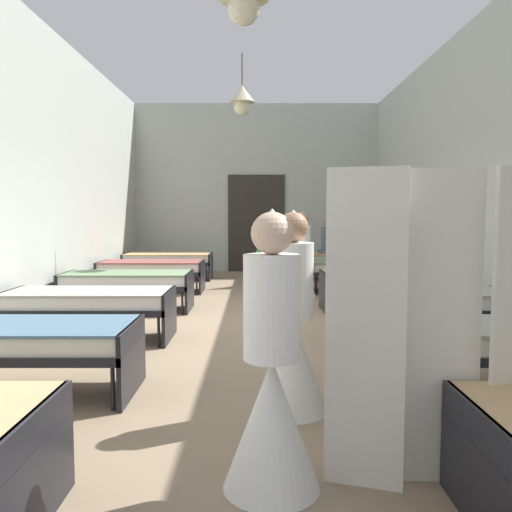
{
  "coord_description": "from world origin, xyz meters",
  "views": [
    {
      "loc": [
        -0.01,
        -6.9,
        1.46
      ],
      "look_at": [
        0.0,
        -0.31,
        0.92
      ],
      "focal_mm": 36.86,
      "sensor_mm": 36.0,
      "label": 1
    }
  ],
  "objects_px": {
    "bed_left_row_4": "(151,268)",
    "potted_plant": "(266,246)",
    "nurse_near_aisle": "(271,391)",
    "bed_right_row_1": "(497,341)",
    "bed_left_row_2": "(88,302)",
    "bed_left_row_3": "(127,281)",
    "bed_right_row_3": "(385,281)",
    "nurse_mid_aisle": "(292,341)",
    "bed_left_row_1": "(16,341)",
    "nurse_far_aisle": "(301,267)",
    "bed_right_row_5": "(344,260)",
    "bed_right_row_2": "(424,302)",
    "privacy_screen": "(443,329)",
    "bed_left_row_5": "(168,260)",
    "patient_seated_primary": "(328,240)",
    "bed_right_row_4": "(360,268)"
  },
  "relations": [
    {
      "from": "bed_left_row_3",
      "to": "potted_plant",
      "type": "distance_m",
      "value": 3.43
    },
    {
      "from": "bed_right_row_4",
      "to": "bed_left_row_2",
      "type": "bearing_deg",
      "value": -136.53
    },
    {
      "from": "bed_left_row_1",
      "to": "bed_left_row_3",
      "type": "relative_size",
      "value": 1.0
    },
    {
      "from": "bed_right_row_1",
      "to": "bed_right_row_2",
      "type": "xyz_separation_m",
      "value": [
        0.0,
        1.84,
        0.0
      ]
    },
    {
      "from": "bed_right_row_5",
      "to": "nurse_near_aisle",
      "type": "height_order",
      "value": "nurse_near_aisle"
    },
    {
      "from": "bed_left_row_2",
      "to": "patient_seated_primary",
      "type": "distance_m",
      "value": 6.57
    },
    {
      "from": "potted_plant",
      "to": "bed_right_row_3",
      "type": "bearing_deg",
      "value": -56.92
    },
    {
      "from": "bed_left_row_2",
      "to": "bed_left_row_3",
      "type": "relative_size",
      "value": 1.0
    },
    {
      "from": "nurse_far_aisle",
      "to": "privacy_screen",
      "type": "distance_m",
      "value": 6.26
    },
    {
      "from": "bed_right_row_3",
      "to": "bed_right_row_5",
      "type": "distance_m",
      "value": 3.67
    },
    {
      "from": "bed_right_row_2",
      "to": "privacy_screen",
      "type": "bearing_deg",
      "value": -106.29
    },
    {
      "from": "bed_right_row_2",
      "to": "nurse_far_aisle",
      "type": "distance_m",
      "value": 3.21
    },
    {
      "from": "bed_left_row_4",
      "to": "potted_plant",
      "type": "height_order",
      "value": "potted_plant"
    },
    {
      "from": "bed_left_row_5",
      "to": "potted_plant",
      "type": "xyz_separation_m",
      "value": [
        2.15,
        -1.02,
        0.37
      ]
    },
    {
      "from": "bed_right_row_1",
      "to": "bed_right_row_5",
      "type": "bearing_deg",
      "value": 90.0
    },
    {
      "from": "nurse_near_aisle",
      "to": "bed_right_row_1",
      "type": "bearing_deg",
      "value": -65.71
    },
    {
      "from": "bed_right_row_4",
      "to": "patient_seated_primary",
      "type": "bearing_deg",
      "value": 100.7
    },
    {
      "from": "bed_right_row_5",
      "to": "patient_seated_primary",
      "type": "xyz_separation_m",
      "value": [
        -0.35,
        0.02,
        0.43
      ]
    },
    {
      "from": "bed_left_row_2",
      "to": "bed_left_row_3",
      "type": "bearing_deg",
      "value": 90.0
    },
    {
      "from": "bed_left_row_2",
      "to": "potted_plant",
      "type": "bearing_deg",
      "value": 64.41
    },
    {
      "from": "patient_seated_primary",
      "to": "bed_right_row_1",
      "type": "bearing_deg",
      "value": -87.28
    },
    {
      "from": "bed_right_row_1",
      "to": "nurse_far_aisle",
      "type": "xyz_separation_m",
      "value": [
        -1.16,
        4.83,
        0.09
      ]
    },
    {
      "from": "nurse_mid_aisle",
      "to": "patient_seated_primary",
      "type": "distance_m",
      "value": 7.85
    },
    {
      "from": "bed_left_row_1",
      "to": "patient_seated_primary",
      "type": "height_order",
      "value": "patient_seated_primary"
    },
    {
      "from": "bed_right_row_2",
      "to": "nurse_far_aisle",
      "type": "relative_size",
      "value": 1.28
    },
    {
      "from": "bed_left_row_1",
      "to": "bed_right_row_1",
      "type": "distance_m",
      "value": 3.87
    },
    {
      "from": "bed_left_row_1",
      "to": "bed_right_row_1",
      "type": "bearing_deg",
      "value": 0.0
    },
    {
      "from": "privacy_screen",
      "to": "bed_right_row_2",
      "type": "bearing_deg",
      "value": 73.78
    },
    {
      "from": "bed_left_row_1",
      "to": "nurse_far_aisle",
      "type": "bearing_deg",
      "value": 60.66
    },
    {
      "from": "bed_right_row_3",
      "to": "nurse_far_aisle",
      "type": "bearing_deg",
      "value": 134.81
    },
    {
      "from": "bed_right_row_2",
      "to": "nurse_mid_aisle",
      "type": "relative_size",
      "value": 1.28
    },
    {
      "from": "bed_left_row_4",
      "to": "nurse_mid_aisle",
      "type": "xyz_separation_m",
      "value": [
        2.2,
        -5.87,
        0.09
      ]
    },
    {
      "from": "bed_left_row_4",
      "to": "nurse_far_aisle",
      "type": "bearing_deg",
      "value": -13.9
    },
    {
      "from": "bed_right_row_4",
      "to": "potted_plant",
      "type": "bearing_deg",
      "value": 154.77
    },
    {
      "from": "bed_right_row_4",
      "to": "patient_seated_primary",
      "type": "relative_size",
      "value": 2.37
    },
    {
      "from": "nurse_near_aisle",
      "to": "bed_left_row_4",
      "type": "bearing_deg",
      "value": 2.44
    },
    {
      "from": "bed_right_row_4",
      "to": "potted_plant",
      "type": "height_order",
      "value": "potted_plant"
    },
    {
      "from": "bed_right_row_3",
      "to": "bed_left_row_4",
      "type": "relative_size",
      "value": 1.0
    },
    {
      "from": "bed_left_row_2",
      "to": "bed_right_row_2",
      "type": "bearing_deg",
      "value": 0.0
    },
    {
      "from": "bed_right_row_3",
      "to": "potted_plant",
      "type": "relative_size",
      "value": 1.36
    },
    {
      "from": "nurse_far_aisle",
      "to": "bed_right_row_5",
      "type": "bearing_deg",
      "value": 41.21
    },
    {
      "from": "bed_left_row_1",
      "to": "bed_right_row_3",
      "type": "bearing_deg",
      "value": 43.47
    },
    {
      "from": "bed_right_row_1",
      "to": "bed_left_row_5",
      "type": "height_order",
      "value": "same"
    },
    {
      "from": "bed_right_row_1",
      "to": "bed_right_row_4",
      "type": "distance_m",
      "value": 5.51
    },
    {
      "from": "bed_left_row_1",
      "to": "privacy_screen",
      "type": "bearing_deg",
      "value": -25.85
    },
    {
      "from": "bed_right_row_1",
      "to": "potted_plant",
      "type": "distance_m",
      "value": 6.56
    },
    {
      "from": "bed_left_row_4",
      "to": "bed_right_row_3",
      "type": "bearing_deg",
      "value": -25.36
    },
    {
      "from": "bed_right_row_1",
      "to": "bed_right_row_3",
      "type": "relative_size",
      "value": 1.0
    },
    {
      "from": "bed_left_row_2",
      "to": "nurse_mid_aisle",
      "type": "relative_size",
      "value": 1.28
    },
    {
      "from": "bed_left_row_2",
      "to": "bed_right_row_3",
      "type": "height_order",
      "value": "same"
    }
  ]
}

